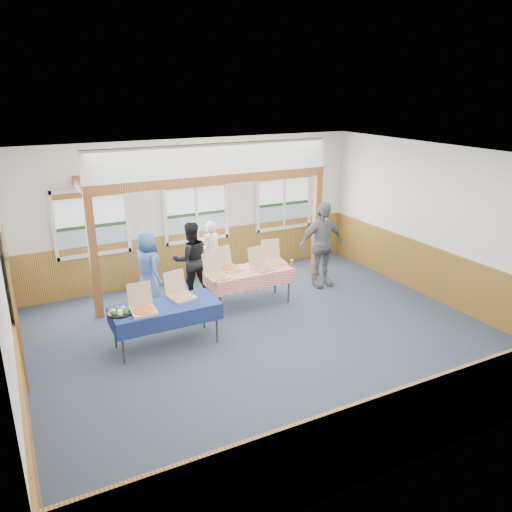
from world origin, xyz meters
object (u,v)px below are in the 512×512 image
(woman_white, at_px, (210,253))
(woman_black, at_px, (191,259))
(table_left, at_px, (165,308))
(man_blue, at_px, (148,267))
(table_right, at_px, (249,272))
(person_grey, at_px, (322,244))

(woman_white, height_order, woman_black, woman_black)
(table_left, bearing_deg, man_blue, 106.01)
(table_left, height_order, woman_black, woman_black)
(woman_white, relative_size, woman_black, 0.90)
(table_left, height_order, woman_white, woman_white)
(woman_white, bearing_deg, table_left, 38.90)
(table_right, distance_m, man_blue, 2.07)
(table_right, bearing_deg, person_grey, -7.56)
(table_left, height_order, man_blue, man_blue)
(woman_black, bearing_deg, table_left, 61.98)
(woman_black, height_order, man_blue, woman_black)
(table_right, height_order, person_grey, person_grey)
(woman_black, relative_size, man_blue, 1.04)
(woman_black, distance_m, man_blue, 0.92)
(table_right, bearing_deg, woman_black, 117.46)
(table_right, bearing_deg, man_blue, 136.56)
(man_blue, height_order, person_grey, person_grey)
(woman_white, relative_size, man_blue, 0.94)
(table_right, relative_size, woman_black, 1.14)
(table_right, xyz_separation_m, woman_white, (-0.26, 1.44, 0.03))
(table_left, relative_size, woman_white, 1.35)
(person_grey, bearing_deg, table_right, -173.97)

